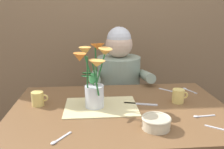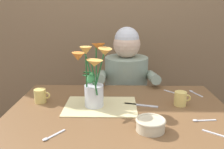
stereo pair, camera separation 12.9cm
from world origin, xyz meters
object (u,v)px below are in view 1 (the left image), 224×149
flower_vase (94,78)px  ceramic_bowl (156,122)px  coffee_cup (38,99)px  seated_person (119,97)px  ceramic_mug (178,96)px  dinner_knife (141,104)px

flower_vase → ceramic_bowl: flower_vase is taller
flower_vase → coffee_cup: (-0.32, 0.05, -0.13)m
ceramic_bowl → coffee_cup: 0.67m
seated_person → ceramic_mug: size_ratio=12.20×
coffee_cup → flower_vase: bearing=-9.8°
flower_vase → coffee_cup: bearing=170.2°
coffee_cup → ceramic_mug: same height
coffee_cup → ceramic_mug: 0.80m
seated_person → ceramic_mug: seated_person is taller
coffee_cup → ceramic_bowl: bearing=-27.7°
ceramic_bowl → coffee_cup: coffee_cup is taller
seated_person → coffee_cup: seated_person is taller
coffee_cup → dinner_knife: bearing=-3.5°
ceramic_bowl → ceramic_mug: ceramic_mug is taller
ceramic_bowl → dinner_knife: (-0.01, 0.28, -0.03)m
flower_vase → coffee_cup: size_ratio=3.78×
seated_person → dinner_knife: size_ratio=5.97×
ceramic_bowl → dinner_knife: size_ratio=0.72×
flower_vase → ceramic_bowl: bearing=-42.8°
flower_vase → dinner_knife: bearing=4.2°
dinner_knife → ceramic_mug: bearing=17.0°
ceramic_mug → dinner_knife: bearing=-177.2°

